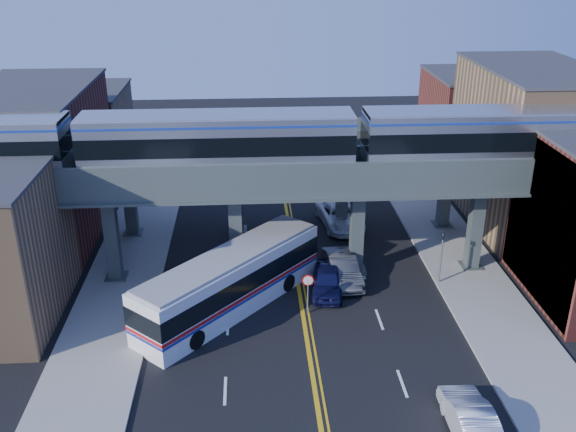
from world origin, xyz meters
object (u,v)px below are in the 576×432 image
transit_train (218,140)px  transit_bus (231,282)px  car_lane_d (333,177)px  stop_sign (308,288)px  car_lane_b (342,268)px  car_lane_a (328,280)px  car_lane_c (340,216)px  car_parked_curb (471,420)px  traffic_signal (442,252)px

transit_train → transit_bus: transit_train is taller
transit_train → car_lane_d: bearing=59.8°
car_lane_d → stop_sign: bearing=-99.1°
car_lane_b → car_lane_a: bearing=-134.3°
stop_sign → car_lane_b: size_ratio=0.51×
stop_sign → car_lane_d: (4.29, 21.27, -0.86)m
transit_bus → car_lane_c: size_ratio=1.97×
car_lane_a → car_lane_d: 18.98m
transit_bus → car_lane_a: (6.09, 1.60, -0.99)m
car_lane_c → car_parked_curb: size_ratio=1.21×
stop_sign → traffic_signal: size_ratio=0.64×
traffic_signal → car_lane_b: size_ratio=0.79×
traffic_signal → car_lane_c: traffic_signal is taller
stop_sign → car_lane_b: stop_sign is taller
transit_train → car_lane_a: 11.20m
traffic_signal → car_lane_d: traffic_signal is taller
traffic_signal → transit_bus: (-13.49, -2.10, -0.50)m
car_parked_curb → car_lane_a: bearing=-69.6°
car_lane_c → transit_bus: bearing=-133.1°
traffic_signal → car_lane_a: (-7.40, -0.50, -1.49)m
stop_sign → transit_bus: 4.68m
traffic_signal → car_lane_d: (-4.61, 18.27, -1.40)m
transit_train → transit_bus: (0.59, -4.10, -7.64)m
stop_sign → car_lane_d: stop_sign is taller
transit_bus → car_lane_b: size_ratio=2.32×
traffic_signal → car_lane_c: 11.05m
car_lane_a → transit_bus: bearing=-157.4°
transit_bus → car_lane_b: (7.25, 3.02, -0.94)m
traffic_signal → car_lane_b: traffic_signal is taller
car_lane_a → car_lane_c: 10.39m
car_lane_a → car_lane_d: (2.79, 18.77, 0.08)m
stop_sign → transit_bus: size_ratio=0.22×
transit_train → traffic_signal: size_ratio=12.58×
car_lane_b → car_lane_c: (1.06, 8.73, -0.01)m
car_lane_c → car_parked_curb: car_lane_c is taller
car_lane_b → car_lane_d: (1.63, 17.35, 0.04)m
car_lane_b → car_parked_curb: (3.75, -14.72, -0.03)m
stop_sign → car_lane_d: 21.72m
transit_train → car_lane_c: (8.91, 7.66, -8.59)m
traffic_signal → transit_bus: bearing=-171.2°
transit_train → transit_bus: 8.69m
car_lane_b → car_lane_d: 17.43m
car_lane_d → car_parked_curb: 32.14m
transit_train → car_lane_b: bearing=-7.8°
transit_train → traffic_signal: (14.09, -2.00, -7.14)m
car_lane_d → car_lane_a: bearing=-96.1°
transit_bus → car_lane_d: size_ratio=1.95×
car_lane_a → car_parked_curb: 14.17m
transit_bus → car_lane_c: (8.31, 11.75, -0.95)m
traffic_signal → transit_train: bearing=171.9°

